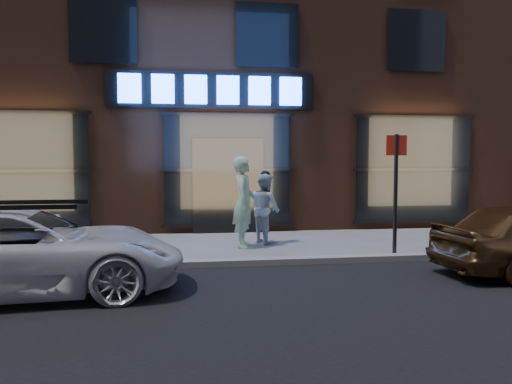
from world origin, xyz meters
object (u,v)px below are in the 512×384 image
man_cap (265,208)px  sign_post (396,184)px  man_bowtie (244,202)px  white_suv (24,252)px

man_cap → sign_post: (2.13, -2.13, 0.64)m
man_bowtie → white_suv: size_ratio=0.44×
man_bowtie → sign_post: sign_post is taller
man_cap → man_bowtie: bearing=107.5°
man_bowtie → white_suv: (-3.48, -3.24, -0.36)m
man_bowtie → white_suv: bearing=146.2°
man_bowtie → white_suv: 4.77m
man_bowtie → white_suv: man_bowtie is taller
man_cap → white_suv: bearing=108.9°
sign_post → man_cap: bearing=146.9°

